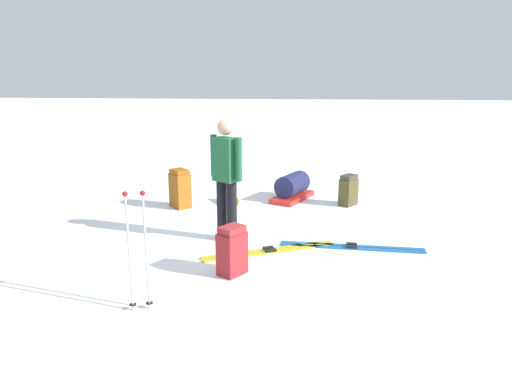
{
  "coord_description": "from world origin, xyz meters",
  "views": [
    {
      "loc": [
        -0.61,
        6.16,
        2.26
      ],
      "look_at": [
        0.0,
        0.0,
        0.7
      ],
      "focal_mm": 32.52,
      "sensor_mm": 36.0,
      "label": 1
    }
  ],
  "objects_px": {
    "ski_pair_far": "(352,247)",
    "ski_poles_planted_near": "(137,245)",
    "gear_sled": "(292,188)",
    "skier_standing": "(226,174)",
    "ski_pair_near": "(270,251)",
    "backpack_large_dark": "(180,189)",
    "backpack_bright": "(348,190)",
    "sleeping_mat_rolled": "(228,199)",
    "backpack_small_spare": "(232,251)"
  },
  "relations": [
    {
      "from": "backpack_large_dark",
      "to": "backpack_bright",
      "type": "bearing_deg",
      "value": -171.56
    },
    {
      "from": "backpack_large_dark",
      "to": "ski_poles_planted_near",
      "type": "bearing_deg",
      "value": 98.59
    },
    {
      "from": "ski_pair_near",
      "to": "backpack_bright",
      "type": "distance_m",
      "value": 2.72
    },
    {
      "from": "gear_sled",
      "to": "skier_standing",
      "type": "bearing_deg",
      "value": 69.25
    },
    {
      "from": "ski_poles_planted_near",
      "to": "sleeping_mat_rolled",
      "type": "bearing_deg",
      "value": -93.57
    },
    {
      "from": "ski_pair_far",
      "to": "sleeping_mat_rolled",
      "type": "height_order",
      "value": "sleeping_mat_rolled"
    },
    {
      "from": "ski_pair_near",
      "to": "sleeping_mat_rolled",
      "type": "relative_size",
      "value": 3.17
    },
    {
      "from": "ski_poles_planted_near",
      "to": "ski_pair_far",
      "type": "bearing_deg",
      "value": -139.51
    },
    {
      "from": "ski_poles_planted_near",
      "to": "sleeping_mat_rolled",
      "type": "xyz_separation_m",
      "value": [
        -0.25,
        -3.97,
        -0.59
      ]
    },
    {
      "from": "backpack_large_dark",
      "to": "backpack_small_spare",
      "type": "bearing_deg",
      "value": 116.09
    },
    {
      "from": "ski_pair_near",
      "to": "backpack_small_spare",
      "type": "distance_m",
      "value": 0.88
    },
    {
      "from": "backpack_small_spare",
      "to": "ski_poles_planted_near",
      "type": "distance_m",
      "value": 1.28
    },
    {
      "from": "gear_sled",
      "to": "backpack_bright",
      "type": "bearing_deg",
      "value": 163.58
    },
    {
      "from": "ski_pair_near",
      "to": "gear_sled",
      "type": "bearing_deg",
      "value": -94.97
    },
    {
      "from": "ski_pair_far",
      "to": "backpack_large_dark",
      "type": "relative_size",
      "value": 2.83
    },
    {
      "from": "backpack_small_spare",
      "to": "gear_sled",
      "type": "bearing_deg",
      "value": -100.21
    },
    {
      "from": "skier_standing",
      "to": "sleeping_mat_rolled",
      "type": "bearing_deg",
      "value": -81.46
    },
    {
      "from": "backpack_small_spare",
      "to": "sleeping_mat_rolled",
      "type": "bearing_deg",
      "value": -80.13
    },
    {
      "from": "ski_pair_far",
      "to": "ski_poles_planted_near",
      "type": "xyz_separation_m",
      "value": [
        2.25,
        1.92,
        0.67
      ]
    },
    {
      "from": "gear_sled",
      "to": "ski_pair_far",
      "type": "bearing_deg",
      "value": 109.31
    },
    {
      "from": "backpack_bright",
      "to": "sleeping_mat_rolled",
      "type": "bearing_deg",
      "value": 2.99
    },
    {
      "from": "backpack_small_spare",
      "to": "ski_poles_planted_near",
      "type": "bearing_deg",
      "value": 50.33
    },
    {
      "from": "backpack_large_dark",
      "to": "sleeping_mat_rolled",
      "type": "relative_size",
      "value": 1.24
    },
    {
      "from": "sleeping_mat_rolled",
      "to": "ski_pair_near",
      "type": "bearing_deg",
      "value": 111.74
    },
    {
      "from": "skier_standing",
      "to": "sleeping_mat_rolled",
      "type": "distance_m",
      "value": 2.09
    },
    {
      "from": "backpack_large_dark",
      "to": "ski_poles_planted_near",
      "type": "relative_size",
      "value": 0.56
    },
    {
      "from": "ski_poles_planted_near",
      "to": "sleeping_mat_rolled",
      "type": "relative_size",
      "value": 2.21
    },
    {
      "from": "ski_pair_near",
      "to": "ski_pair_far",
      "type": "xyz_separation_m",
      "value": [
        -1.09,
        -0.25,
        -0.0
      ]
    },
    {
      "from": "skier_standing",
      "to": "gear_sled",
      "type": "height_order",
      "value": "skier_standing"
    },
    {
      "from": "ski_pair_near",
      "to": "backpack_large_dark",
      "type": "relative_size",
      "value": 2.55
    },
    {
      "from": "skier_standing",
      "to": "backpack_bright",
      "type": "relative_size",
      "value": 3.08
    },
    {
      "from": "ski_pair_near",
      "to": "ski_poles_planted_near",
      "type": "relative_size",
      "value": 1.43
    },
    {
      "from": "ski_pair_near",
      "to": "backpack_small_spare",
      "type": "bearing_deg",
      "value": 62.58
    },
    {
      "from": "backpack_large_dark",
      "to": "ski_poles_planted_near",
      "type": "xyz_separation_m",
      "value": [
        -0.55,
        3.64,
        0.34
      ]
    },
    {
      "from": "ski_pair_near",
      "to": "gear_sled",
      "type": "relative_size",
      "value": 1.57
    },
    {
      "from": "ski_pair_near",
      "to": "backpack_bright",
      "type": "height_order",
      "value": "backpack_bright"
    },
    {
      "from": "ski_pair_far",
      "to": "sleeping_mat_rolled",
      "type": "bearing_deg",
      "value": -45.51
    },
    {
      "from": "ski_pair_far",
      "to": "sleeping_mat_rolled",
      "type": "distance_m",
      "value": 2.86
    },
    {
      "from": "backpack_large_dark",
      "to": "skier_standing",
      "type": "bearing_deg",
      "value": 124.83
    },
    {
      "from": "backpack_bright",
      "to": "ski_pair_far",
      "type": "bearing_deg",
      "value": 86.15
    },
    {
      "from": "backpack_large_dark",
      "to": "backpack_small_spare",
      "type": "relative_size",
      "value": 1.17
    },
    {
      "from": "ski_pair_far",
      "to": "ski_poles_planted_near",
      "type": "relative_size",
      "value": 1.59
    },
    {
      "from": "backpack_small_spare",
      "to": "ski_poles_planted_near",
      "type": "relative_size",
      "value": 0.48
    },
    {
      "from": "backpack_bright",
      "to": "gear_sled",
      "type": "height_order",
      "value": "backpack_bright"
    },
    {
      "from": "skier_standing",
      "to": "ski_pair_far",
      "type": "distance_m",
      "value": 1.97
    },
    {
      "from": "backpack_bright",
      "to": "sleeping_mat_rolled",
      "type": "relative_size",
      "value": 1.0
    },
    {
      "from": "backpack_large_dark",
      "to": "gear_sled",
      "type": "relative_size",
      "value": 0.61
    },
    {
      "from": "ski_poles_planted_near",
      "to": "sleeping_mat_rolled",
      "type": "distance_m",
      "value": 4.02
    },
    {
      "from": "backpack_bright",
      "to": "backpack_small_spare",
      "type": "distance_m",
      "value": 3.54
    },
    {
      "from": "ski_poles_planted_near",
      "to": "backpack_bright",
      "type": "bearing_deg",
      "value": -120.46
    }
  ]
}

